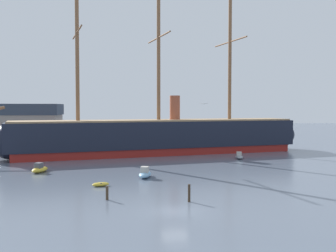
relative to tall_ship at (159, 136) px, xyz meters
name	(u,v)px	position (x,y,z in m)	size (l,w,h in m)	color
ground_plane	(175,211)	(-3.06, -46.87, -3.88)	(400.00, 400.00, 0.00)	slate
tall_ship	(159,136)	(0.00, 0.00, 0.00)	(73.26, 22.43, 35.63)	maroon
dinghy_foreground_left	(101,184)	(-10.71, -33.83, -3.62)	(2.35, 1.50, 0.52)	gold
motorboat_near_centre	(145,174)	(-4.73, -28.31, -3.31)	(2.52, 4.12, 1.61)	#7FB2D6
motorboat_mid_left	(40,169)	(-20.52, -21.83, -3.35)	(2.78, 3.91, 1.52)	gold
motorboat_alongside_stern	(239,156)	(14.75, -9.94, -3.40)	(1.81, 3.41, 1.36)	gray
dinghy_far_left	(18,151)	(-30.79, 7.23, -3.54)	(2.84, 3.03, 0.69)	#1E284C
mooring_piling_nearest	(107,193)	(-9.65, -41.38, -3.13)	(0.30, 0.30, 1.50)	#423323
mooring_piling_left_pair	(189,193)	(-1.01, -43.32, -2.95)	(0.28, 0.28, 1.87)	#382B1E
seagull_in_flight	(204,104)	(3.16, -30.95, 6.62)	(1.04, 1.09, 0.14)	silver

